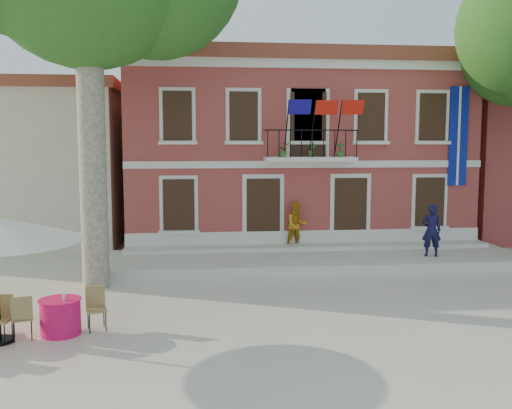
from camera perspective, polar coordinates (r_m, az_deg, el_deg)
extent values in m
plane|color=beige|center=(14.87, 1.99, -9.72)|extent=(90.00, 90.00, 0.00)
cube|color=#A43D3B|center=(24.49, 3.32, 4.87)|extent=(13.00, 8.00, 7.00)
cube|color=brown|center=(24.69, 3.38, 13.60)|extent=(13.50, 8.50, 0.50)
cube|color=silver|center=(20.78, 5.24, 13.86)|extent=(13.30, 0.35, 0.35)
cube|color=silver|center=(20.12, 5.43, 4.55)|extent=(3.20, 0.90, 0.15)
cube|color=black|center=(19.72, 5.69, 7.42)|extent=(3.20, 0.04, 0.04)
cube|color=#0D1C90|center=(22.29, 19.58, 6.44)|extent=(0.70, 0.05, 3.60)
cube|color=#150B82|center=(19.24, 3.27, 9.70)|extent=(0.76, 0.27, 0.47)
cube|color=red|center=(19.41, 5.93, 9.65)|extent=(0.76, 0.29, 0.47)
cube|color=red|center=(19.62, 8.54, 9.58)|extent=(0.76, 0.27, 0.47)
imported|color=#26591E|center=(19.64, 2.74, 5.45)|extent=(0.43, 0.37, 0.48)
imported|color=#26591E|center=(19.82, 5.61, 5.43)|extent=(0.26, 0.21, 0.48)
imported|color=#26591E|center=(20.05, 8.42, 5.40)|extent=(0.27, 0.27, 0.48)
cube|color=beige|center=(26.25, -22.74, 3.39)|extent=(9.00, 9.00, 6.00)
cube|color=brown|center=(26.31, -23.03, 10.36)|extent=(9.40, 9.40, 0.40)
cube|color=silver|center=(19.39, 6.01, -5.50)|extent=(14.00, 3.40, 0.30)
cylinder|color=#A59E84|center=(16.52, -16.05, 5.46)|extent=(0.75, 0.75, 7.86)
cylinder|color=black|center=(13.12, -24.22, -12.29)|extent=(0.55, 0.55, 0.08)
imported|color=#121036|center=(19.82, 17.14, -2.49)|extent=(0.71, 0.54, 1.75)
imported|color=orange|center=(20.39, 4.10, -2.07)|extent=(0.93, 0.79, 1.69)
cylinder|color=#F1165E|center=(13.06, -18.97, -10.62)|extent=(0.84, 0.84, 0.75)
cylinder|color=#F1165E|center=(12.96, -19.03, -8.99)|extent=(0.90, 0.90, 0.02)
cube|color=tan|center=(13.08, -15.66, -10.02)|extent=(0.52, 0.52, 0.95)
cube|color=tan|center=(13.02, -22.34, -10.35)|extent=(0.52, 0.52, 0.95)
cube|color=tan|center=(13.04, -24.26, -10.41)|extent=(0.47, 0.47, 0.95)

